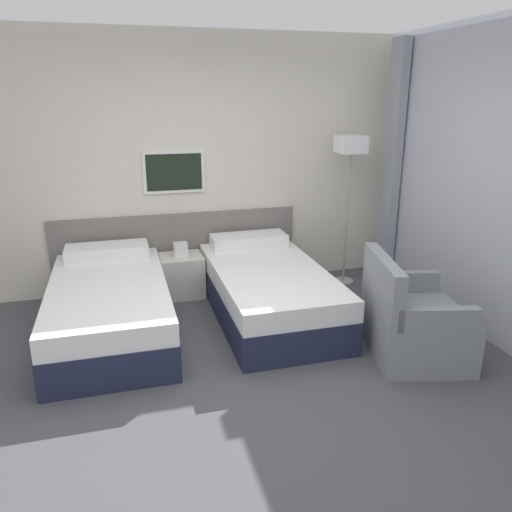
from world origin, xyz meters
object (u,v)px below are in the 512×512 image
(nightstand, at_px, (182,275))
(bed_near_window, at_px, (268,290))
(floor_lamp, at_px, (350,158))
(armchair, at_px, (412,324))
(bed_near_door, at_px, (110,307))

(nightstand, bearing_deg, bed_near_window, -44.53)
(nightstand, bearing_deg, floor_lamp, -3.19)
(floor_lamp, relative_size, armchair, 1.63)
(armchair, bearing_deg, bed_near_door, 79.48)
(floor_lamp, height_order, armchair, floor_lamp)
(bed_near_window, height_order, floor_lamp, floor_lamp)
(bed_near_door, bearing_deg, bed_near_window, 0.00)
(floor_lamp, xyz_separation_m, armchair, (-0.19, -1.70, -1.15))
(bed_near_window, height_order, armchair, armchair)
(bed_near_window, xyz_separation_m, nightstand, (-0.74, 0.73, -0.02))
(bed_near_door, height_order, bed_near_window, same)
(bed_near_window, bearing_deg, bed_near_door, 180.00)
(bed_near_window, height_order, nightstand, bed_near_window)
(bed_near_door, bearing_deg, floor_lamp, 13.62)
(bed_near_door, height_order, armchair, armchair)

